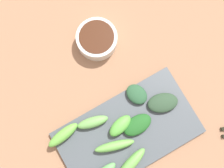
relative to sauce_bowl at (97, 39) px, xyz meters
name	(u,v)px	position (x,y,z in m)	size (l,w,h in m)	color
tabletop	(116,102)	(0.16, -0.03, -0.03)	(2.10, 2.10, 0.02)	#9B6F50
sauce_bowl	(97,39)	(0.00, 0.00, 0.00)	(0.10, 0.10, 0.04)	silver
serving_plate	(128,132)	(0.24, -0.05, -0.02)	(0.18, 0.34, 0.01)	#464E54
broccoli_leafy_0	(137,94)	(0.17, 0.02, 0.00)	(0.06, 0.04, 0.02)	#295634
broccoli_leafy_1	(137,125)	(0.24, -0.02, 0.00)	(0.04, 0.07, 0.02)	#215D22
broccoli_stalk_2	(93,122)	(0.18, -0.11, 0.00)	(0.03, 0.08, 0.02)	#6AAD53
broccoli_stalk_3	(131,163)	(0.31, -0.08, 0.00)	(0.03, 0.09, 0.03)	#6BB94E
broccoli_leafy_4	(163,103)	(0.22, 0.06, 0.00)	(0.05, 0.08, 0.02)	#2D4830
broccoli_stalk_5	(114,146)	(0.25, -0.09, 0.00)	(0.02, 0.10, 0.03)	#6EB74F
broccoli_stalk_7	(63,135)	(0.17, -0.19, 0.00)	(0.03, 0.09, 0.03)	#68BA44
broccoli_stalk_8	(120,126)	(0.22, -0.06, 0.00)	(0.03, 0.07, 0.03)	#5CB343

